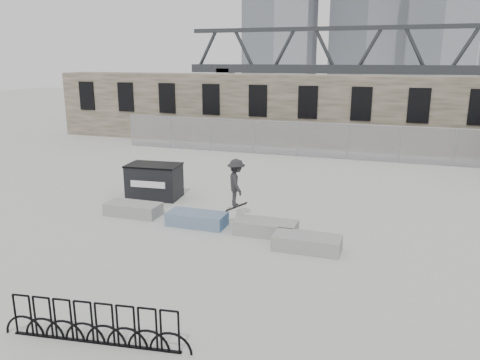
{
  "coord_description": "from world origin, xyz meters",
  "views": [
    {
      "loc": [
        5.18,
        -13.83,
        5.55
      ],
      "look_at": [
        0.06,
        1.56,
        1.3
      ],
      "focal_mm": 35.0,
      "sensor_mm": 36.0,
      "label": 1
    }
  ],
  "objects_px": {
    "planter_center_right": "(266,227)",
    "dumpster": "(154,181)",
    "bike_rack": "(94,324)",
    "planter_far_left": "(133,209)",
    "planter_offset": "(307,242)",
    "skateboarder": "(236,183)",
    "planter_center_left": "(197,218)"
  },
  "relations": [
    {
      "from": "planter_offset",
      "to": "dumpster",
      "type": "bearing_deg",
      "value": 153.85
    },
    {
      "from": "bike_rack",
      "to": "dumpster",
      "type": "bearing_deg",
      "value": 111.73
    },
    {
      "from": "planter_far_left",
      "to": "skateboarder",
      "type": "relative_size",
      "value": 1.09
    },
    {
      "from": "dumpster",
      "to": "bike_rack",
      "type": "bearing_deg",
      "value": -73.37
    },
    {
      "from": "planter_far_left",
      "to": "planter_center_left",
      "type": "bearing_deg",
      "value": -5.8
    },
    {
      "from": "planter_far_left",
      "to": "planter_center_right",
      "type": "distance_m",
      "value": 5.1
    },
    {
      "from": "planter_center_left",
      "to": "planter_center_right",
      "type": "bearing_deg",
      "value": -1.45
    },
    {
      "from": "planter_far_left",
      "to": "planter_center_right",
      "type": "bearing_deg",
      "value": -3.71
    },
    {
      "from": "planter_center_left",
      "to": "planter_offset",
      "type": "height_order",
      "value": "same"
    },
    {
      "from": "planter_center_left",
      "to": "skateboarder",
      "type": "relative_size",
      "value": 1.09
    },
    {
      "from": "planter_offset",
      "to": "bike_rack",
      "type": "height_order",
      "value": "bike_rack"
    },
    {
      "from": "planter_far_left",
      "to": "planter_center_right",
      "type": "xyz_separation_m",
      "value": [
        5.08,
        -0.33,
        0.0
      ]
    },
    {
      "from": "planter_offset",
      "to": "bike_rack",
      "type": "distance_m",
      "value": 6.79
    },
    {
      "from": "planter_center_right",
      "to": "skateboarder",
      "type": "bearing_deg",
      "value": 153.05
    },
    {
      "from": "bike_rack",
      "to": "skateboarder",
      "type": "relative_size",
      "value": 2.18
    },
    {
      "from": "planter_center_right",
      "to": "planter_offset",
      "type": "xyz_separation_m",
      "value": [
        1.5,
        -0.85,
        0.0
      ]
    },
    {
      "from": "planter_center_left",
      "to": "planter_center_right",
      "type": "height_order",
      "value": "same"
    },
    {
      "from": "planter_far_left",
      "to": "bike_rack",
      "type": "xyz_separation_m",
      "value": [
        3.43,
        -7.19,
        0.19
      ]
    },
    {
      "from": "planter_center_left",
      "to": "planter_offset",
      "type": "xyz_separation_m",
      "value": [
        3.95,
        -0.91,
        0.0
      ]
    },
    {
      "from": "planter_center_right",
      "to": "dumpster",
      "type": "distance_m",
      "value": 5.98
    },
    {
      "from": "planter_center_right",
      "to": "skateboarder",
      "type": "height_order",
      "value": "skateboarder"
    },
    {
      "from": "planter_center_left",
      "to": "dumpster",
      "type": "relative_size",
      "value": 0.9
    },
    {
      "from": "planter_far_left",
      "to": "skateboarder",
      "type": "xyz_separation_m",
      "value": [
        3.86,
        0.29,
        1.21
      ]
    },
    {
      "from": "dumpster",
      "to": "bike_rack",
      "type": "relative_size",
      "value": 0.56
    },
    {
      "from": "planter_offset",
      "to": "dumpster",
      "type": "height_order",
      "value": "dumpster"
    },
    {
      "from": "planter_center_right",
      "to": "skateboarder",
      "type": "xyz_separation_m",
      "value": [
        -1.22,
        0.62,
        1.21
      ]
    },
    {
      "from": "bike_rack",
      "to": "skateboarder",
      "type": "xyz_separation_m",
      "value": [
        0.43,
        7.49,
        1.02
      ]
    },
    {
      "from": "bike_rack",
      "to": "planter_far_left",
      "type": "bearing_deg",
      "value": 115.52
    },
    {
      "from": "planter_far_left",
      "to": "planter_offset",
      "type": "distance_m",
      "value": 6.69
    },
    {
      "from": "dumpster",
      "to": "skateboarder",
      "type": "height_order",
      "value": "skateboarder"
    },
    {
      "from": "planter_offset",
      "to": "skateboarder",
      "type": "bearing_deg",
      "value": 151.61
    },
    {
      "from": "planter_center_left",
      "to": "bike_rack",
      "type": "xyz_separation_m",
      "value": [
        0.8,
        -6.93,
        0.19
      ]
    }
  ]
}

